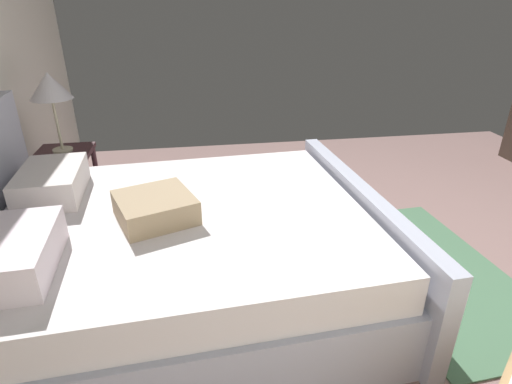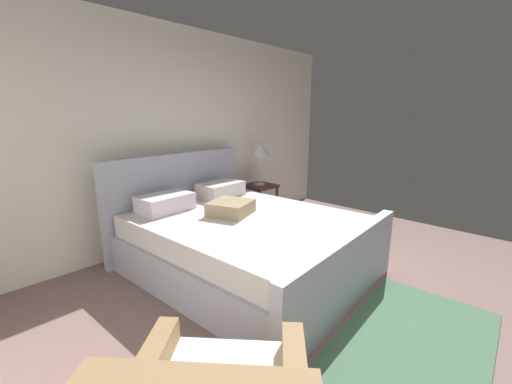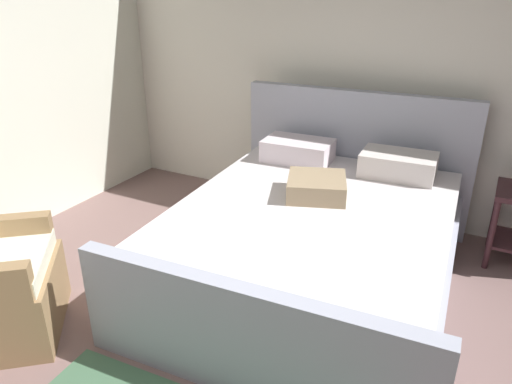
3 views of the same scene
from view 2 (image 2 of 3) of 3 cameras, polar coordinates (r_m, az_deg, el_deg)
ground_plane at (r=3.01m, az=24.05°, el=-20.80°), size 5.53×5.68×0.02m
wall_back at (r=4.36m, az=-12.84°, el=9.64°), size 5.65×0.12×2.71m
bed at (r=3.42m, az=-2.72°, el=-8.58°), size 2.09×2.46×1.18m
nightstand_right at (r=4.90m, az=0.64°, el=-0.93°), size 0.44×0.44×0.60m
table_lamp_right at (r=4.77m, az=0.66°, el=7.49°), size 0.32×0.32×0.64m
area_rug at (r=2.77m, az=26.12°, el=-23.85°), size 1.83×1.05×0.01m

